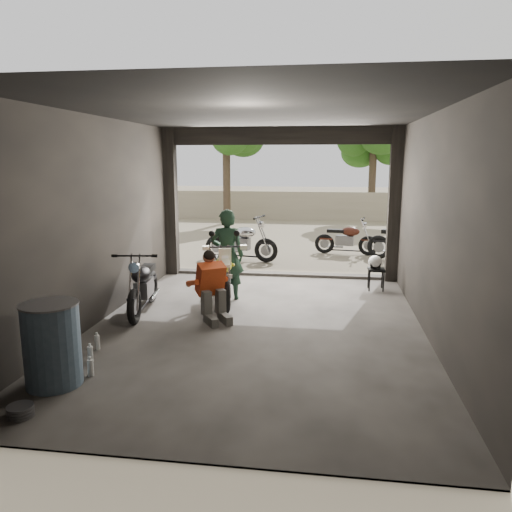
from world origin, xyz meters
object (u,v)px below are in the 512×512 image
(outside_bike_a, at_px, (241,238))
(rider, at_px, (227,255))
(mechanic, at_px, (213,288))
(left_bike, at_px, (143,281))
(helmet, at_px, (375,262))
(main_bike, at_px, (223,271))
(outside_bike_c, at_px, (406,239))
(oil_drum, at_px, (52,346))
(stool, at_px, (376,272))
(outside_bike_b, at_px, (346,236))
(sign_post, at_px, (440,209))

(outside_bike_a, height_order, rider, rider)
(mechanic, bearing_deg, left_bike, 132.25)
(helmet, bearing_deg, rider, -137.57)
(main_bike, height_order, rider, rider)
(outside_bike_c, xyz_separation_m, oil_drum, (-4.98, -7.80, -0.10))
(outside_bike_a, height_order, helmet, outside_bike_a)
(outside_bike_c, relative_size, rider, 1.03)
(outside_bike_a, xyz_separation_m, rider, (0.38, -3.56, 0.26))
(stool, xyz_separation_m, helmet, (-0.03, 0.04, 0.20))
(rider, relative_size, stool, 3.75)
(outside_bike_c, bearing_deg, helmet, -174.62)
(main_bike, bearing_deg, outside_bike_c, 32.51)
(stool, relative_size, helmet, 1.59)
(main_bike, distance_m, stool, 3.06)
(left_bike, bearing_deg, main_bike, 25.17)
(rider, relative_size, oil_drum, 1.73)
(outside_bike_c, bearing_deg, left_bike, 159.28)
(left_bike, height_order, oil_drum, left_bike)
(outside_bike_b, relative_size, mechanic, 1.35)
(outside_bike_b, bearing_deg, left_bike, 156.00)
(stool, bearing_deg, oil_drum, -129.68)
(outside_bike_a, distance_m, outside_bike_b, 2.95)
(left_bike, relative_size, mechanic, 1.47)
(main_bike, height_order, oil_drum, main_bike)
(stool, bearing_deg, mechanic, -139.60)
(left_bike, xyz_separation_m, outside_bike_c, (4.98, 4.98, 0.04))
(outside_bike_a, bearing_deg, outside_bike_c, -71.84)
(mechanic, relative_size, stool, 2.46)
(rider, height_order, stool, rider)
(mechanic, distance_m, stool, 3.58)
(oil_drum, bearing_deg, mechanic, 62.97)
(left_bike, height_order, mechanic, mechanic)
(helmet, bearing_deg, sign_post, 26.56)
(helmet, xyz_separation_m, oil_drum, (-3.97, -4.86, -0.09))
(outside_bike_b, bearing_deg, outside_bike_a, 122.35)
(main_bike, distance_m, oil_drum, 3.80)
(stool, height_order, oil_drum, oil_drum)
(main_bike, bearing_deg, sign_post, 3.71)
(left_bike, xyz_separation_m, stool, (4.00, 2.00, -0.17))
(mechanic, xyz_separation_m, oil_drum, (-1.28, -2.50, -0.06))
(left_bike, xyz_separation_m, helmet, (3.97, 2.04, 0.03))
(outside_bike_c, bearing_deg, rider, 161.30)
(left_bike, bearing_deg, outside_bike_c, 37.22)
(rider, bearing_deg, sign_post, -166.78)
(helmet, distance_m, sign_post, 1.56)
(outside_bike_b, relative_size, stool, 3.33)
(outside_bike_c, bearing_deg, stool, -173.96)
(sign_post, bearing_deg, outside_bike_b, 130.98)
(outside_bike_c, xyz_separation_m, helmet, (-1.01, -2.94, -0.01))
(outside_bike_a, relative_size, stool, 3.84)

